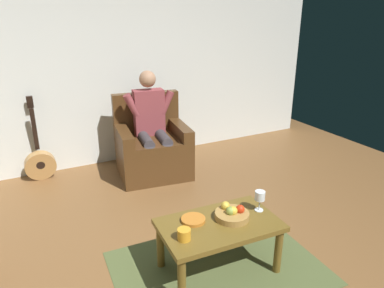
{
  "coord_description": "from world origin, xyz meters",
  "views": [
    {
      "loc": [
        1.2,
        1.63,
        1.92
      ],
      "look_at": [
        -0.26,
        -1.25,
        0.71
      ],
      "focal_mm": 33.23,
      "sensor_mm": 36.0,
      "label": 1
    }
  ],
  "objects_px": {
    "wine_glass_near": "(260,197)",
    "fruit_bowl": "(232,214)",
    "coffee_table": "(219,230)",
    "guitar": "(40,162)",
    "person_seated": "(152,122)",
    "decorative_dish": "(193,220)",
    "candle_jar": "(184,234)",
    "armchair": "(152,148)"
  },
  "relations": [
    {
      "from": "coffee_table",
      "to": "fruit_bowl",
      "type": "xyz_separation_m",
      "value": [
        -0.12,
        -0.02,
        0.1
      ]
    },
    {
      "from": "decorative_dish",
      "to": "guitar",
      "type": "bearing_deg",
      "value": -67.94
    },
    {
      "from": "wine_glass_near",
      "to": "fruit_bowl",
      "type": "xyz_separation_m",
      "value": [
        0.26,
        -0.0,
        -0.08
      ]
    },
    {
      "from": "coffee_table",
      "to": "fruit_bowl",
      "type": "bearing_deg",
      "value": -172.94
    },
    {
      "from": "armchair",
      "to": "wine_glass_near",
      "type": "xyz_separation_m",
      "value": [
        -0.18,
        1.92,
        0.21
      ]
    },
    {
      "from": "person_seated",
      "to": "candle_jar",
      "type": "bearing_deg",
      "value": 82.6
    },
    {
      "from": "guitar",
      "to": "fruit_bowl",
      "type": "distance_m",
      "value": 2.66
    },
    {
      "from": "guitar",
      "to": "fruit_bowl",
      "type": "bearing_deg",
      "value": 117.02
    },
    {
      "from": "wine_glass_near",
      "to": "decorative_dish",
      "type": "distance_m",
      "value": 0.56
    },
    {
      "from": "coffee_table",
      "to": "guitar",
      "type": "distance_m",
      "value": 2.61
    },
    {
      "from": "coffee_table",
      "to": "decorative_dish",
      "type": "relative_size",
      "value": 4.98
    },
    {
      "from": "armchair",
      "to": "fruit_bowl",
      "type": "height_order",
      "value": "armchair"
    },
    {
      "from": "coffee_table",
      "to": "decorative_dish",
      "type": "distance_m",
      "value": 0.21
    },
    {
      "from": "decorative_dish",
      "to": "person_seated",
      "type": "bearing_deg",
      "value": -101.26
    },
    {
      "from": "armchair",
      "to": "person_seated",
      "type": "bearing_deg",
      "value": 90.0
    },
    {
      "from": "candle_jar",
      "to": "coffee_table",
      "type": "bearing_deg",
      "value": -168.61
    },
    {
      "from": "armchair",
      "to": "coffee_table",
      "type": "bearing_deg",
      "value": 91.64
    },
    {
      "from": "fruit_bowl",
      "to": "candle_jar",
      "type": "relative_size",
      "value": 2.78
    },
    {
      "from": "decorative_dish",
      "to": "armchair",
      "type": "bearing_deg",
      "value": -101.2
    },
    {
      "from": "wine_glass_near",
      "to": "decorative_dish",
      "type": "bearing_deg",
      "value": -10.59
    },
    {
      "from": "guitar",
      "to": "candle_jar",
      "type": "height_order",
      "value": "guitar"
    },
    {
      "from": "fruit_bowl",
      "to": "candle_jar",
      "type": "distance_m",
      "value": 0.46
    },
    {
      "from": "person_seated",
      "to": "decorative_dish",
      "type": "height_order",
      "value": "person_seated"
    },
    {
      "from": "person_seated",
      "to": "guitar",
      "type": "relative_size",
      "value": 1.25
    },
    {
      "from": "fruit_bowl",
      "to": "decorative_dish",
      "type": "relative_size",
      "value": 1.42
    },
    {
      "from": "guitar",
      "to": "wine_glass_near",
      "type": "height_order",
      "value": "guitar"
    },
    {
      "from": "armchair",
      "to": "candle_jar",
      "type": "height_order",
      "value": "armchair"
    },
    {
      "from": "armchair",
      "to": "guitar",
      "type": "xyz_separation_m",
      "value": [
        1.28,
        -0.45,
        -0.11
      ]
    },
    {
      "from": "person_seated",
      "to": "coffee_table",
      "type": "xyz_separation_m",
      "value": [
        0.19,
        1.9,
        -0.32
      ]
    },
    {
      "from": "fruit_bowl",
      "to": "decorative_dish",
      "type": "xyz_separation_m",
      "value": [
        0.29,
        -0.1,
        -0.03
      ]
    },
    {
      "from": "coffee_table",
      "to": "guitar",
      "type": "height_order",
      "value": "guitar"
    },
    {
      "from": "armchair",
      "to": "coffee_table",
      "type": "relative_size",
      "value": 1.05
    },
    {
      "from": "person_seated",
      "to": "wine_glass_near",
      "type": "relative_size",
      "value": 7.47
    },
    {
      "from": "fruit_bowl",
      "to": "armchair",
      "type": "bearing_deg",
      "value": -92.19
    },
    {
      "from": "person_seated",
      "to": "wine_glass_near",
      "type": "height_order",
      "value": "person_seated"
    },
    {
      "from": "guitar",
      "to": "wine_glass_near",
      "type": "relative_size",
      "value": 5.97
    },
    {
      "from": "armchair",
      "to": "guitar",
      "type": "height_order",
      "value": "guitar"
    },
    {
      "from": "coffee_table",
      "to": "wine_glass_near",
      "type": "distance_m",
      "value": 0.42
    },
    {
      "from": "coffee_table",
      "to": "wine_glass_near",
      "type": "bearing_deg",
      "value": -178.33
    },
    {
      "from": "person_seated",
      "to": "candle_jar",
      "type": "height_order",
      "value": "person_seated"
    },
    {
      "from": "guitar",
      "to": "wine_glass_near",
      "type": "distance_m",
      "value": 2.8
    },
    {
      "from": "armchair",
      "to": "decorative_dish",
      "type": "relative_size",
      "value": 5.22
    }
  ]
}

